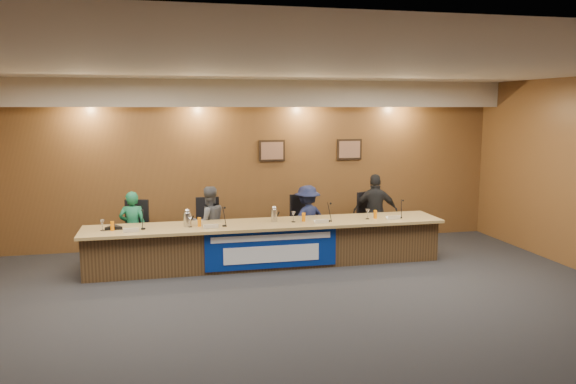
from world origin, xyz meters
The scene contains 38 objects.
floor centered at (0.00, 0.00, 0.00)m, with size 10.00×10.00×0.00m, color black.
ceiling centered at (0.00, 0.00, 3.20)m, with size 10.00×8.00×0.04m, color silver.
wall_back centered at (0.00, 4.00, 1.60)m, with size 10.00×0.04×3.20m, color brown.
soffit centered at (0.00, 3.75, 2.95)m, with size 10.00×0.50×0.50m, color beige.
dais_body centered at (0.00, 2.40, 0.35)m, with size 6.00×0.80×0.70m, color #46311B.
dais_top centered at (0.00, 2.35, 0.72)m, with size 6.10×0.95×0.05m, color #9A7D4A.
banner centered at (0.00, 1.99, 0.38)m, with size 2.20×0.02×0.65m, color navy.
banner_text_upper centered at (0.00, 1.97, 0.58)m, with size 2.00×0.01×0.10m, color silver.
banner_text_lower centered at (0.00, 1.97, 0.30)m, with size 1.60×0.01×0.28m, color silver.
wall_photo_left centered at (0.40, 3.97, 1.85)m, with size 0.52×0.04×0.42m, color black.
wall_photo_right centered at (2.00, 3.97, 1.85)m, with size 0.52×0.04×0.42m, color black.
panelist_a centered at (-2.25, 3.01, 0.64)m, with size 0.46×0.30×1.27m, color #155F3D.
panelist_b centered at (-0.94, 3.01, 0.66)m, with size 0.64×0.50×1.32m, color #4A4B4F.
panelist_c centered at (0.87, 3.01, 0.64)m, with size 0.82×0.47×1.28m, color #121735.
panelist_d centered at (2.21, 3.01, 0.72)m, with size 0.85×0.35×1.45m, color black.
office_chair_a centered at (-2.25, 3.11, 0.48)m, with size 0.48×0.48×0.08m, color black.
office_chair_b centered at (-0.94, 3.11, 0.48)m, with size 0.48×0.48×0.08m, color black.
office_chair_c centered at (0.87, 3.11, 0.48)m, with size 0.48×0.48×0.08m, color black.
office_chair_d centered at (2.21, 3.11, 0.48)m, with size 0.48×0.48×0.08m, color black.
nameplate_a centered at (-2.23, 2.08, 0.80)m, with size 0.24×0.06×0.09m, color white.
microphone_a centered at (-2.05, 2.29, 0.76)m, with size 0.07×0.07×0.02m, color black.
juice_glass_a centered at (-2.53, 2.30, 0.82)m, with size 0.06×0.06×0.15m, color orange.
water_glass_a centered at (-2.68, 2.32, 0.84)m, with size 0.08×0.08×0.18m, color silver.
nameplate_b centered at (-0.98, 2.10, 0.80)m, with size 0.24×0.06×0.09m, color white.
microphone_b centered at (-0.75, 2.23, 0.76)m, with size 0.07×0.07×0.02m, color black.
juice_glass_b centered at (-1.15, 2.30, 0.82)m, with size 0.06×0.06×0.15m, color orange.
water_glass_b centered at (-1.31, 2.29, 0.84)m, with size 0.08×0.08×0.18m, color silver.
nameplate_c centered at (0.89, 2.08, 0.80)m, with size 0.24×0.06×0.09m, color white.
microphone_c centered at (1.05, 2.23, 0.76)m, with size 0.07×0.07×0.02m, color black.
juice_glass_c centered at (0.63, 2.33, 0.82)m, with size 0.06×0.06×0.15m, color orange.
water_glass_c centered at (0.45, 2.32, 0.84)m, with size 0.08×0.08×0.18m, color silver.
nameplate_d centered at (2.21, 2.13, 0.80)m, with size 0.24×0.06×0.09m, color white.
microphone_d centered at (2.38, 2.25, 0.76)m, with size 0.07×0.07×0.02m, color black.
juice_glass_d centered at (1.93, 2.29, 0.82)m, with size 0.06×0.06×0.15m, color orange.
water_glass_d centered at (1.77, 2.27, 0.84)m, with size 0.08×0.08×0.18m, color silver.
carafe_left centered at (-1.34, 2.34, 0.86)m, with size 0.13×0.13×0.23m, color silver.
carafe_mid centered at (0.13, 2.42, 0.86)m, with size 0.11×0.11×0.22m, color silver.
speakerphone centered at (-2.51, 2.41, 0.78)m, with size 0.32×0.32×0.05m, color black.
Camera 1 is at (-1.72, -6.85, 2.70)m, focal length 35.00 mm.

